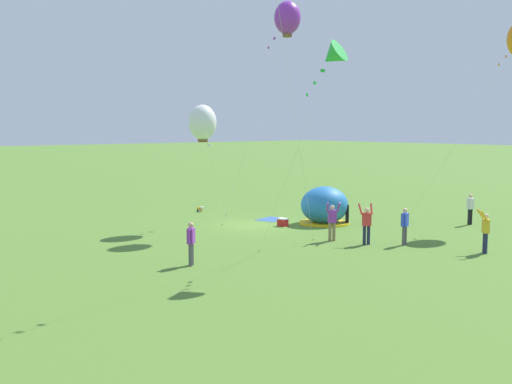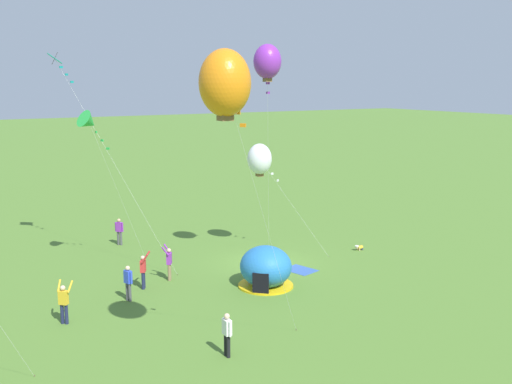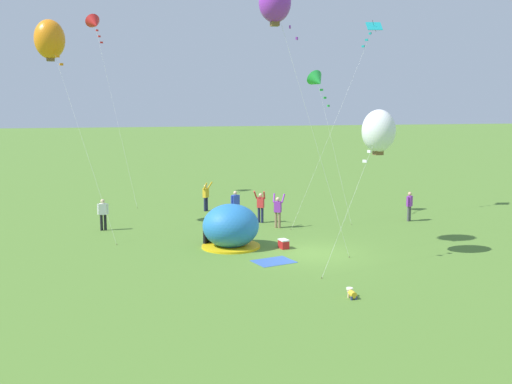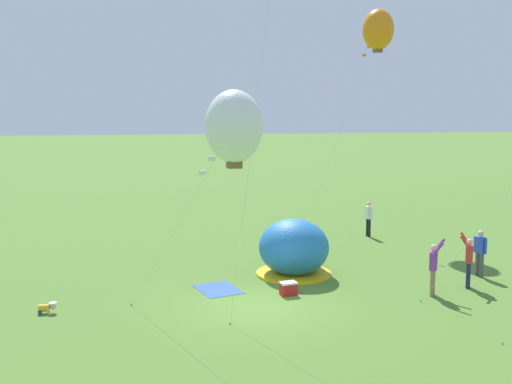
# 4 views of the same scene
# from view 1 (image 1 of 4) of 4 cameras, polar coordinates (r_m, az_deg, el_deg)

# --- Properties ---
(ground_plane) EXTENTS (300.00, 300.00, 0.00)m
(ground_plane) POSITION_cam_1_polar(r_m,az_deg,el_deg) (33.19, -0.14, -3.17)
(ground_plane) COLOR #517A2D
(popup_tent) EXTENTS (2.81, 2.81, 2.10)m
(popup_tent) POSITION_cam_1_polar(r_m,az_deg,el_deg) (33.77, 6.55, -1.33)
(popup_tent) COLOR #2672BF
(popup_tent) RESTS_ON ground
(picnic_blanket) EXTENTS (1.98, 1.70, 0.01)m
(picnic_blanket) POSITION_cam_1_polar(r_m,az_deg,el_deg) (35.21, 1.49, -2.61)
(picnic_blanket) COLOR #3359A5
(picnic_blanket) RESTS_ON ground
(cooler_box) EXTENTS (0.46, 0.59, 0.44)m
(cooler_box) POSITION_cam_1_polar(r_m,az_deg,el_deg) (32.83, 2.56, -2.88)
(cooler_box) COLOR red
(cooler_box) RESTS_ON ground
(toddler_crawling) EXTENTS (0.27, 0.55, 0.32)m
(toddler_crawling) POSITION_cam_1_polar(r_m,az_deg,el_deg) (38.60, -5.32, -1.60)
(toddler_crawling) COLOR gold
(toddler_crawling) RESTS_ON ground
(person_watching_sky) EXTENTS (0.57, 0.34, 1.72)m
(person_watching_sky) POSITION_cam_1_polar(r_m,az_deg,el_deg) (28.29, 13.98, -3.01)
(person_watching_sky) COLOR #4C4C51
(person_watching_sky) RESTS_ON ground
(person_center_field) EXTENTS (0.59, 0.24, 1.72)m
(person_center_field) POSITION_cam_1_polar(r_m,az_deg,el_deg) (35.24, 19.74, -1.40)
(person_center_field) COLOR black
(person_center_field) RESTS_ON ground
(person_flying_kite) EXTENTS (0.72, 0.66, 1.89)m
(person_flying_kite) POSITION_cam_1_polar(r_m,az_deg,el_deg) (28.71, 7.27, -2.68)
(person_flying_kite) COLOR #8C7251
(person_flying_kite) RESTS_ON ground
(person_strolling) EXTENTS (0.72, 0.66, 1.89)m
(person_strolling) POSITION_cam_1_polar(r_m,az_deg,el_deg) (28.07, 10.49, -2.93)
(person_strolling) COLOR #1E2347
(person_strolling) RESTS_ON ground
(person_near_tent) EXTENTS (0.70, 0.70, 1.89)m
(person_near_tent) POSITION_cam_1_polar(r_m,az_deg,el_deg) (27.56, 21.00, -3.42)
(person_near_tent) COLOR #1E2347
(person_near_tent) RESTS_ON ground
(person_far_back) EXTENTS (0.47, 0.43, 1.72)m
(person_far_back) POSITION_cam_1_polar(r_m,az_deg,el_deg) (23.58, -6.21, -4.69)
(person_far_back) COLOR #4C4C51
(person_far_back) RESTS_ON ground
(kite_green) EXTENTS (1.70, 3.94, 8.80)m
(kite_green) POSITION_cam_1_polar(r_m,az_deg,el_deg) (24.17, 7.26, 12.71)
(kite_green) COLOR silver
(kite_green) RESTS_ON ground
(kite_white) EXTENTS (4.29, 3.43, 6.59)m
(kite_white) POSITION_cam_1_polar(r_m,az_deg,el_deg) (32.10, -5.11, 6.61)
(kite_white) COLOR silver
(kite_white) RESTS_ON ground
(kite_purple) EXTENTS (3.68, 2.74, 12.14)m
(kite_purple) POSITION_cam_1_polar(r_m,az_deg,el_deg) (33.58, 3.00, 16.22)
(kite_purple) COLOR silver
(kite_purple) RESTS_ON ground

